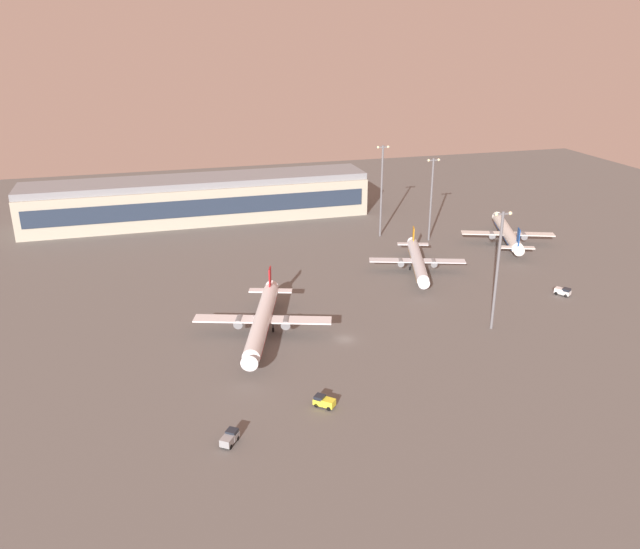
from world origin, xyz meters
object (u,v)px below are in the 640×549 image
object	(u,v)px
maintenance_van	(563,291)
apron_light_central	(498,264)
baggage_tractor	(324,401)
cargo_loader	(230,438)
airplane_far_stand	(507,233)
apron_light_east	(431,195)
airplane_terminal_side	(417,261)
airplane_mid_apron	(262,320)
apron_light_west	(382,186)

from	to	relation	value
maintenance_van	apron_light_central	size ratio (longest dim) A/B	0.15
baggage_tractor	cargo_loader	size ratio (longest dim) A/B	0.97
airplane_far_stand	cargo_loader	size ratio (longest dim) A/B	8.52
airplane_far_stand	maintenance_van	world-z (taller)	airplane_far_stand
airplane_far_stand	cargo_loader	world-z (taller)	airplane_far_stand
maintenance_van	apron_light_east	distance (m)	59.16
baggage_tractor	apron_light_central	world-z (taller)	apron_light_central
apron_light_east	maintenance_van	bearing A→B (deg)	-75.19
airplane_terminal_side	baggage_tractor	xyz separation A→B (m)	(-47.46, -63.20, -2.42)
airplane_mid_apron	airplane_terminal_side	distance (m)	60.58
maintenance_van	cargo_loader	world-z (taller)	same
apron_light_central	apron_light_east	world-z (taller)	apron_light_central
airplane_far_stand	apron_light_central	world-z (taller)	apron_light_central
airplane_far_stand	baggage_tractor	distance (m)	118.92
baggage_tractor	apron_light_west	distance (m)	112.87
apron_light_east	cargo_loader	bearing A→B (deg)	-130.49
airplane_mid_apron	maintenance_van	bearing A→B (deg)	-160.55
airplane_mid_apron	baggage_tractor	bearing A→B (deg)	117.42
baggage_tractor	cargo_loader	xyz separation A→B (m)	(-19.33, -6.82, 0.00)
airplane_far_stand	apron_light_central	bearing A→B (deg)	-103.46
maintenance_van	apron_light_east	bearing A→B (deg)	-108.42
airplane_terminal_side	airplane_far_stand	bearing A→B (deg)	-139.11
airplane_terminal_side	apron_light_east	distance (m)	34.72
maintenance_van	cargo_loader	size ratio (longest dim) A/B	1.01
airplane_far_stand	maintenance_van	distance (m)	45.40
airplane_mid_apron	apron_light_west	size ratio (longest dim) A/B	1.29
cargo_loader	apron_light_west	size ratio (longest dim) A/B	0.14
baggage_tractor	apron_light_east	bearing A→B (deg)	7.12
baggage_tractor	cargo_loader	world-z (taller)	same
maintenance_van	apron_light_west	world-z (taller)	apron_light_west
apron_light_west	airplane_mid_apron	bearing A→B (deg)	-129.74
baggage_tractor	apron_light_east	world-z (taller)	apron_light_east
airplane_mid_apron	apron_light_west	xyz separation A→B (m)	(55.08, 66.26, 13.75)
airplane_mid_apron	airplane_far_stand	world-z (taller)	airplane_mid_apron
apron_light_west	apron_light_east	world-z (taller)	apron_light_west
airplane_terminal_side	baggage_tractor	bearing A→B (deg)	71.45
maintenance_van	apron_light_east	xyz separation A→B (m)	(-14.63, 55.34, 14.92)
airplane_mid_apron	apron_light_east	world-z (taller)	apron_light_east
maintenance_van	apron_light_east	world-z (taller)	apron_light_east
apron_light_west	apron_light_central	bearing A→B (deg)	-90.27
maintenance_van	cargo_loader	xyz separation A→B (m)	(-98.11, -42.44, 0.00)
apron_light_east	airplane_mid_apron	bearing A→B (deg)	-140.60
airplane_terminal_side	maintenance_van	world-z (taller)	airplane_terminal_side
baggage_tractor	airplane_mid_apron	bearing A→B (deg)	51.54
airplane_terminal_side	cargo_loader	distance (m)	96.80
airplane_mid_apron	apron_light_east	size ratio (longest dim) A/B	1.45
airplane_far_stand	apron_light_east	size ratio (longest dim) A/B	1.35
cargo_loader	airplane_far_stand	bearing A→B (deg)	74.59
airplane_terminal_side	airplane_far_stand	distance (m)	43.84
airplane_terminal_side	airplane_far_stand	size ratio (longest dim) A/B	0.94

